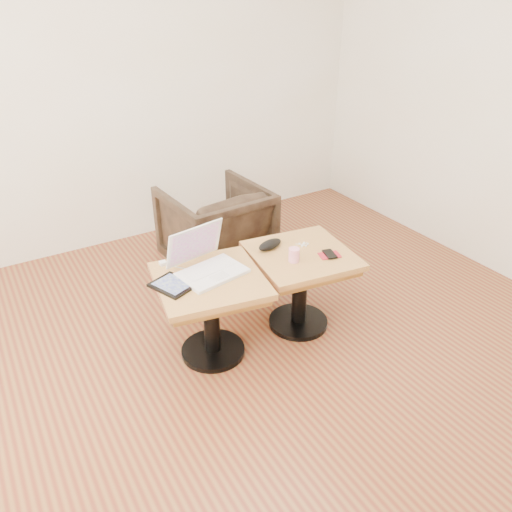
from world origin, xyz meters
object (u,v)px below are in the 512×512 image
side_table_left (210,298)px  striped_cup (294,255)px  side_table_right (301,272)px  laptop (206,263)px  armchair (216,228)px

side_table_left → striped_cup: bearing=0.1°
side_table_right → laptop: laptop is taller
side_table_right → striped_cup: bearing=-141.8°
side_table_right → laptop: (-0.58, 0.11, 0.18)m
side_table_left → side_table_right: same height
striped_cup → armchair: 1.03m
laptop → side_table_left: bearing=-116.1°
side_table_left → striped_cup: striped_cup is taller
side_table_right → armchair: armchair is taller
side_table_right → armchair: (-0.10, 0.94, -0.07)m
side_table_left → side_table_right: 0.60m
laptop → armchair: (0.47, 0.83, -0.25)m
side_table_right → armchair: bearing=104.0°
striped_cup → side_table_left: bearing=170.0°
laptop → striped_cup: laptop is taller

